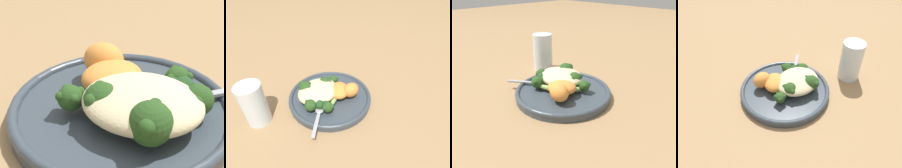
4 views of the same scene
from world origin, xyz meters
The scene contains 15 objects.
ground_plane centered at (0.00, 0.00, 0.00)m, with size 4.00×4.00×0.00m, color #9E7A51.
plate centered at (-0.02, 0.02, 0.01)m, with size 0.25×0.25×0.02m.
quinoa_mound centered at (-0.05, 0.04, 0.04)m, with size 0.12×0.11×0.04m, color beige.
broccoli_stalk_0 centered at (0.02, 0.04, 0.03)m, with size 0.06×0.07×0.03m.
broccoli_stalk_1 centered at (-0.01, 0.04, 0.04)m, with size 0.04×0.10×0.04m.
broccoli_stalk_2 centered at (-0.06, 0.06, 0.04)m, with size 0.09×0.12×0.04m.
broccoli_stalk_3 centered at (-0.04, 0.02, 0.03)m, with size 0.09×0.08×0.03m.
broccoli_stalk_4 centered at (-0.09, 0.01, 0.04)m, with size 0.11×0.05×0.03m.
broccoli_stalk_5 centered at (-0.06, -0.02, 0.04)m, with size 0.09×0.04×0.03m.
sweet_potato_chunk_0 centered at (0.00, -0.01, 0.04)m, with size 0.05×0.04×0.03m, color orange.
sweet_potato_chunk_1 centered at (0.00, -0.01, 0.04)m, with size 0.07×0.06×0.03m, color orange.
sweet_potato_chunk_2 centered at (0.02, -0.03, 0.04)m, with size 0.05×0.04×0.04m, color orange.
kale_tuft centered at (-0.07, 0.00, 0.04)m, with size 0.04×0.04×0.03m.
spoon centered at (-0.09, -0.02, 0.03)m, with size 0.10×0.08×0.01m.
water_glass centered at (-0.20, 0.11, 0.06)m, with size 0.06×0.06×0.12m, color silver.
Camera 3 is at (0.34, -0.34, 0.28)m, focal length 35.00 mm.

